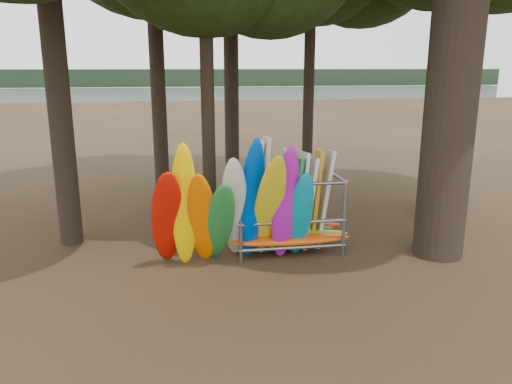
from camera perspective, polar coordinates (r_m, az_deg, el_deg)
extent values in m
plane|color=#47331E|center=(12.13, 1.60, -8.13)|extent=(120.00, 120.00, 0.00)
plane|color=gray|center=(71.20, -7.58, 10.33)|extent=(160.00, 160.00, 0.00)
cube|color=black|center=(121.07, -8.39, 12.77)|extent=(160.00, 4.00, 4.00)
cylinder|color=black|center=(16.94, -11.42, 17.46)|extent=(0.49, 0.49, 11.31)
cylinder|color=black|center=(19.21, -2.91, 18.54)|extent=(0.55, 0.55, 12.15)
cylinder|color=black|center=(18.37, 6.19, 17.15)|extent=(0.39, 0.39, 11.17)
cylinder|color=black|center=(13.77, -5.68, 15.79)|extent=(0.37, 0.37, 10.01)
cylinder|color=black|center=(16.66, 20.34, 17.56)|extent=(0.54, 0.54, 11.66)
ellipsoid|color=#C10F05|center=(11.51, -10.10, -3.07)|extent=(0.86, 1.59, 2.59)
ellipsoid|color=#FFCA00|center=(11.34, -8.20, -1.70)|extent=(0.63, 1.16, 3.14)
ellipsoid|color=#EC5F00|center=(11.42, -6.18, -3.18)|extent=(0.85, 1.57, 2.54)
ellipsoid|color=#1D722F|center=(11.53, -4.24, -3.59)|extent=(0.88, 1.71, 2.35)
ellipsoid|color=silver|center=(11.73, -2.47, -1.96)|extent=(0.84, 1.66, 2.84)
ellipsoid|color=#0040BB|center=(11.62, -0.50, -1.05)|extent=(0.71, 1.28, 3.19)
ellipsoid|color=gold|center=(11.65, 1.45, -1.81)|extent=(0.79, 1.99, 2.93)
ellipsoid|color=#A516AA|center=(11.68, 3.37, -1.45)|extent=(0.66, 1.16, 3.00)
ellipsoid|color=#05859B|center=(11.94, 5.08, -2.69)|extent=(0.62, 1.32, 2.42)
ellipsoid|color=#D3490B|center=(12.44, 3.98, -5.50)|extent=(3.08, 0.55, 0.24)
ellipsoid|color=gold|center=(12.72, 3.67, -5.05)|extent=(3.16, 0.55, 0.24)
ellipsoid|color=#186D19|center=(13.10, 3.27, -4.46)|extent=(2.63, 0.55, 0.24)
ellipsoid|color=red|center=(13.37, 3.01, -4.08)|extent=(3.25, 0.55, 0.24)
cube|color=#E2B60B|center=(12.61, -1.06, -0.55)|extent=(0.53, 0.81, 2.81)
cube|color=white|center=(12.79, -0.27, -0.33)|extent=(0.52, 0.79, 2.82)
cube|color=silver|center=(12.64, 0.75, -0.29)|extent=(0.37, 0.82, 2.92)
cube|color=#95188B|center=(12.88, 1.52, -1.45)|extent=(0.55, 0.79, 2.28)
cube|color=white|center=(12.77, 2.49, -0.84)|extent=(0.53, 0.75, 2.62)
cube|color=silver|center=(12.92, 3.27, -1.02)|extent=(0.45, 0.75, 2.47)
cube|color=#1B7D36|center=(12.86, 4.25, -1.34)|extent=(0.46, 0.78, 2.37)
cube|color=silver|center=(12.99, 5.00, -0.91)|extent=(0.44, 0.79, 2.49)
cube|color=silver|center=(12.91, 6.03, -1.27)|extent=(0.43, 0.76, 2.39)
cube|color=orange|center=(13.09, 6.69, -0.73)|extent=(0.36, 0.77, 2.54)
cube|color=silver|center=(13.02, 7.69, -0.79)|extent=(0.51, 0.77, 2.55)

